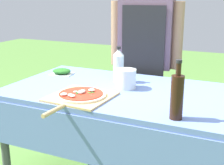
{
  "coord_description": "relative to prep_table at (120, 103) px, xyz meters",
  "views": [
    {
      "loc": [
        0.76,
        -1.8,
        1.38
      ],
      "look_at": [
        -0.06,
        0.0,
        0.81
      ],
      "focal_mm": 50.0,
      "sensor_mm": 36.0,
      "label": 1
    }
  ],
  "objects": [
    {
      "name": "water_bottle",
      "position": [
        -0.09,
        0.17,
        0.22
      ],
      "size": [
        0.08,
        0.08,
        0.25
      ],
      "color": "silver",
      "rests_on": "prep_table"
    },
    {
      "name": "mixing_tub",
      "position": [
        0.02,
        0.04,
        0.16
      ],
      "size": [
        0.13,
        0.13,
        0.13
      ],
      "primitive_type": "cylinder",
      "color": "silver",
      "rests_on": "prep_table"
    },
    {
      "name": "prep_table",
      "position": [
        0.0,
        0.0,
        0.0
      ],
      "size": [
        1.5,
        0.88,
        0.77
      ],
      "color": "#607AB7",
      "rests_on": "ground"
    },
    {
      "name": "person_cook",
      "position": [
        -0.04,
        0.62,
        0.26
      ],
      "size": [
        0.59,
        0.23,
        1.58
      ],
      "rotation": [
        0.0,
        0.0,
        3.24
      ],
      "color": "#70604C",
      "rests_on": "ground"
    },
    {
      "name": "herb_container",
      "position": [
        -0.57,
        0.17,
        0.12
      ],
      "size": [
        0.19,
        0.17,
        0.05
      ],
      "rotation": [
        0.0,
        0.0,
        0.19
      ],
      "color": "silver",
      "rests_on": "prep_table"
    },
    {
      "name": "oil_bottle",
      "position": [
        0.45,
        -0.34,
        0.22
      ],
      "size": [
        0.06,
        0.06,
        0.3
      ],
      "color": "black",
      "rests_on": "prep_table"
    },
    {
      "name": "pizza_on_peel",
      "position": [
        -0.15,
        -0.26,
        0.11
      ],
      "size": [
        0.37,
        0.54,
        0.05
      ],
      "rotation": [
        0.0,
        0.0,
        -0.05
      ],
      "color": "tan",
      "rests_on": "prep_table"
    }
  ]
}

